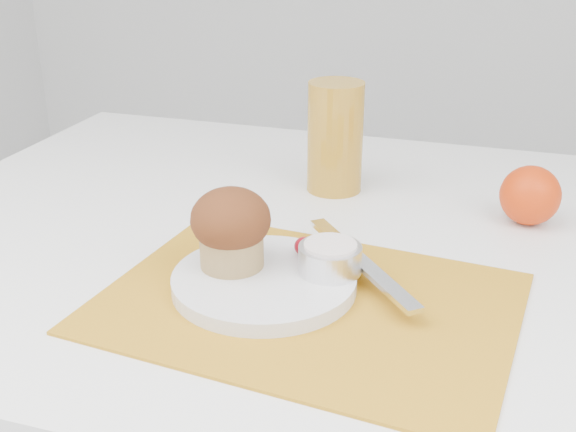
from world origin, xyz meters
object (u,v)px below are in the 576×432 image
(plate, at_px, (264,281))
(juice_glass, at_px, (335,137))
(orange, at_px, (530,195))
(muffin, at_px, (231,227))

(plate, distance_m, juice_glass, 0.30)
(juice_glass, bearing_deg, orange, -8.50)
(muffin, bearing_deg, orange, 40.47)
(juice_glass, xyz_separation_m, muffin, (-0.04, -0.29, -0.01))
(juice_glass, distance_m, muffin, 0.29)
(plate, relative_size, orange, 2.57)
(plate, height_order, juice_glass, juice_glass)
(orange, height_order, muffin, muffin)
(orange, height_order, juice_glass, juice_glass)
(plate, distance_m, orange, 0.36)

